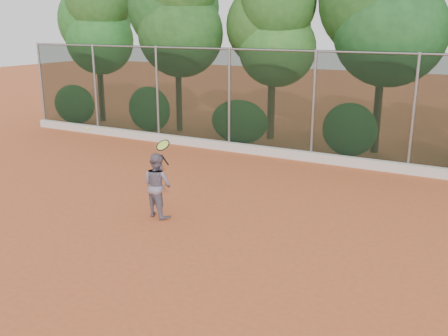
% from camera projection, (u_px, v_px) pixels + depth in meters
% --- Properties ---
extents(ground, '(80.00, 80.00, 0.00)m').
position_uv_depth(ground, '(201.00, 238.00, 10.30)').
color(ground, '#BC562C').
rests_on(ground, ground).
extents(concrete_curb, '(24.00, 0.20, 0.30)m').
position_uv_depth(concrete_curb, '(309.00, 157.00, 16.04)').
color(concrete_curb, beige).
rests_on(concrete_curb, ground).
extents(tennis_player, '(0.84, 0.72, 1.49)m').
position_uv_depth(tennis_player, '(157.00, 185.00, 11.29)').
color(tennis_player, slate).
rests_on(tennis_player, ground).
extents(chainlink_fence, '(24.09, 0.09, 3.50)m').
position_uv_depth(chainlink_fence, '(313.00, 103.00, 15.72)').
color(chainlink_fence, black).
rests_on(chainlink_fence, ground).
extents(foliage_backdrop, '(23.70, 3.63, 7.55)m').
position_uv_depth(foliage_backdrop, '(320.00, 19.00, 16.94)').
color(foliage_backdrop, '#3E2517').
rests_on(foliage_backdrop, ground).
extents(tennis_racket, '(0.37, 0.34, 0.60)m').
position_uv_depth(tennis_racket, '(163.00, 147.00, 10.87)').
color(tennis_racket, black).
rests_on(tennis_racket, ground).
extents(tennis_ball_in_flight, '(0.06, 0.06, 0.06)m').
position_uv_depth(tennis_ball_in_flight, '(88.00, 128.00, 12.31)').
color(tennis_ball_in_flight, '#F1F838').
rests_on(tennis_ball_in_flight, ground).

